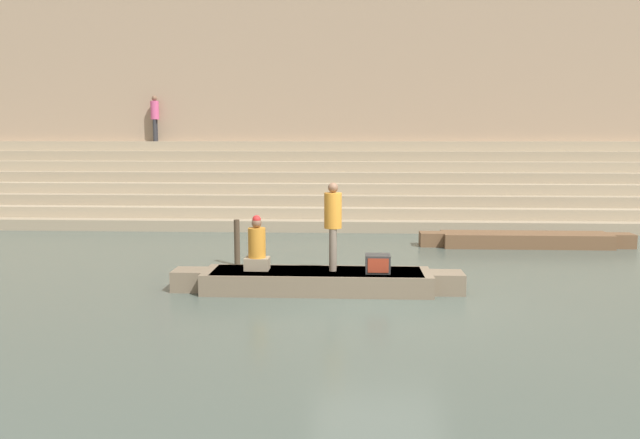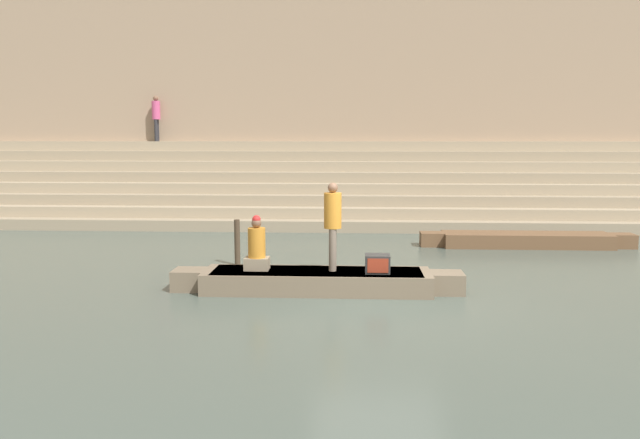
# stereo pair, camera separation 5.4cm
# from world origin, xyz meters

# --- Properties ---
(ground_plane) EXTENTS (120.00, 120.00, 0.00)m
(ground_plane) POSITION_xyz_m (0.00, 0.00, 0.00)
(ground_plane) COLOR #47544C
(ghat_steps) EXTENTS (36.00, 4.54, 2.97)m
(ghat_steps) POSITION_xyz_m (0.00, 11.69, 1.05)
(ghat_steps) COLOR gray
(ghat_steps) RESTS_ON ground
(back_wall) EXTENTS (34.20, 1.28, 8.68)m
(back_wall) POSITION_xyz_m (0.00, 13.89, 4.31)
(back_wall) COLOR tan
(back_wall) RESTS_ON ground
(rowboat_main) EXTENTS (5.93, 1.29, 0.42)m
(rowboat_main) POSITION_xyz_m (-1.22, 0.92, 0.23)
(rowboat_main) COLOR #756651
(rowboat_main) RESTS_ON ground
(person_standing) EXTENTS (0.36, 0.36, 1.80)m
(person_standing) POSITION_xyz_m (-0.90, 1.04, 1.46)
(person_standing) COLOR #756656
(person_standing) RESTS_ON rowboat_main
(person_rowing) EXTENTS (0.50, 0.39, 1.13)m
(person_rowing) POSITION_xyz_m (-2.46, 0.98, 0.88)
(person_rowing) COLOR gray
(person_rowing) RESTS_ON rowboat_main
(tv_set) EXTENTS (0.49, 0.42, 0.37)m
(tv_set) POSITION_xyz_m (0.01, 0.83, 0.61)
(tv_set) COLOR #2D2D2D
(tv_set) RESTS_ON rowboat_main
(moored_boat_shore) EXTENTS (6.05, 1.04, 0.40)m
(moored_boat_shore) POSITION_xyz_m (4.49, 6.46, 0.21)
(moored_boat_shore) COLOR brown
(moored_boat_shore) RESTS_ON ground
(mooring_post) EXTENTS (0.14, 0.14, 1.14)m
(mooring_post) POSITION_xyz_m (-3.32, 3.39, 0.57)
(mooring_post) COLOR #473828
(mooring_post) RESTS_ON ground
(person_on_steps) EXTENTS (0.32, 0.32, 1.78)m
(person_on_steps) POSITION_xyz_m (-8.30, 13.01, 4.01)
(person_on_steps) COLOR #28282D
(person_on_steps) RESTS_ON ghat_steps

